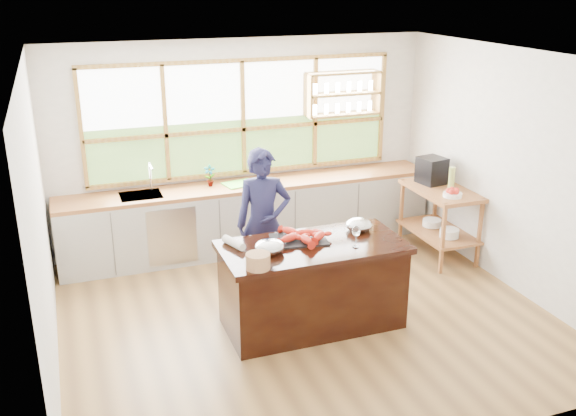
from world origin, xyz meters
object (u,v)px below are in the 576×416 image
island (312,285)px  wicker_basket (258,261)px  espresso_machine (432,170)px  cook (263,223)px

island → wicker_basket: wicker_basket is taller
espresso_machine → wicker_basket: 3.34m
island → wicker_basket: bearing=-153.1°
cook → wicker_basket: cook is taller
island → cook: 0.98m
island → cook: cook is taller
wicker_basket → island: bearing=26.9°
cook → island: bearing=-64.1°
island → espresso_machine: 2.65m
cook → espresso_machine: cook is taller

